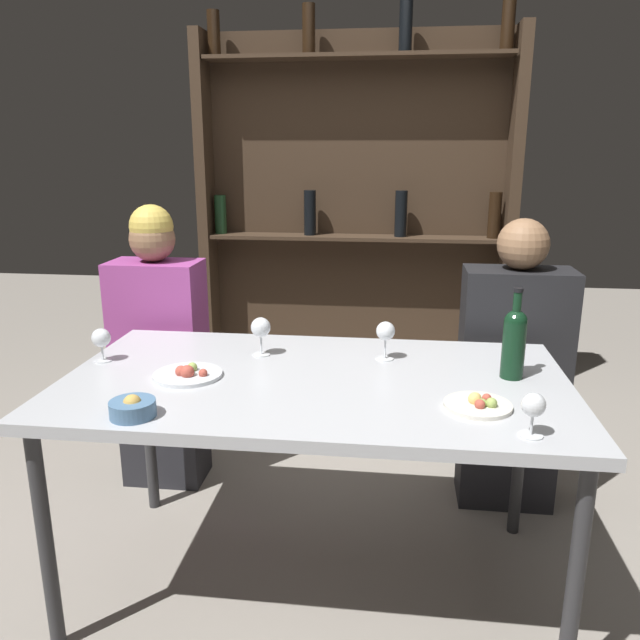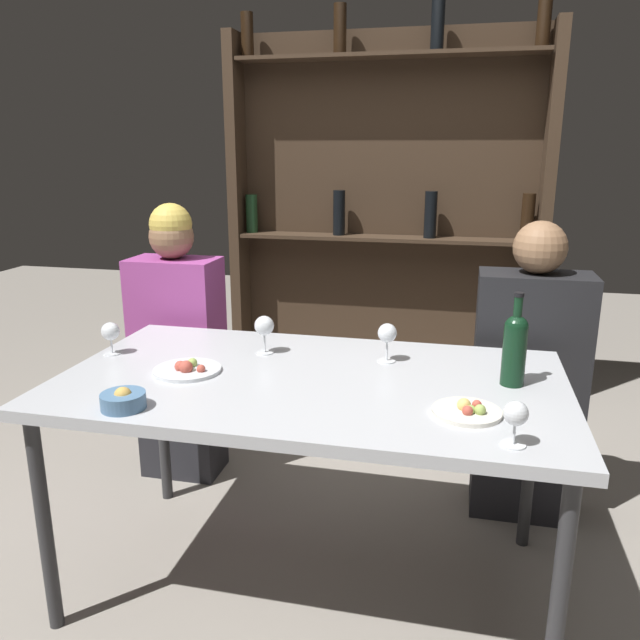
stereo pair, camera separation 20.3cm
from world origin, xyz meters
TOP-DOWN VIEW (x-y plane):
  - ground_plane at (0.00, 0.00)m, footprint 10.00×10.00m
  - dining_table at (0.00, 0.00)m, footprint 1.57×0.88m
  - wine_rack_wall at (0.00, 1.75)m, footprint 1.76×0.21m
  - wine_bottle at (0.61, 0.08)m, footprint 0.07×0.07m
  - wine_glass_0 at (0.21, 0.20)m, footprint 0.06×0.06m
  - wine_glass_1 at (-0.73, 0.07)m, footprint 0.06×0.06m
  - wine_glass_2 at (0.59, -0.34)m, footprint 0.06×0.06m
  - wine_glass_3 at (-0.21, 0.20)m, footprint 0.07×0.07m
  - food_plate_0 at (-0.39, -0.04)m, footprint 0.22×0.22m
  - food_plate_1 at (0.48, -0.18)m, footprint 0.19×0.19m
  - snack_bowl at (-0.44, -0.35)m, footprint 0.12×0.12m
  - seated_person_left at (-0.75, 0.62)m, footprint 0.38×0.22m
  - seated_person_right at (0.72, 0.62)m, footprint 0.42×0.22m

SIDE VIEW (x-z plane):
  - ground_plane at x=0.00m, z-range 0.00..0.00m
  - seated_person_right at x=0.72m, z-range -0.04..1.14m
  - seated_person_left at x=-0.75m, z-range -0.02..1.19m
  - dining_table at x=0.00m, z-range 0.32..1.06m
  - food_plate_1 at x=0.48m, z-range 0.73..0.77m
  - food_plate_0 at x=-0.39m, z-range 0.73..0.78m
  - snack_bowl at x=-0.44m, z-range 0.74..0.80m
  - wine_glass_1 at x=-0.73m, z-range 0.76..0.88m
  - wine_glass_2 at x=0.59m, z-range 0.76..0.88m
  - wine_glass_0 at x=0.21m, z-range 0.77..0.90m
  - wine_glass_3 at x=-0.21m, z-range 0.77..0.90m
  - wine_bottle at x=0.61m, z-range 0.72..1.01m
  - wine_rack_wall at x=0.00m, z-range 0.01..2.17m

